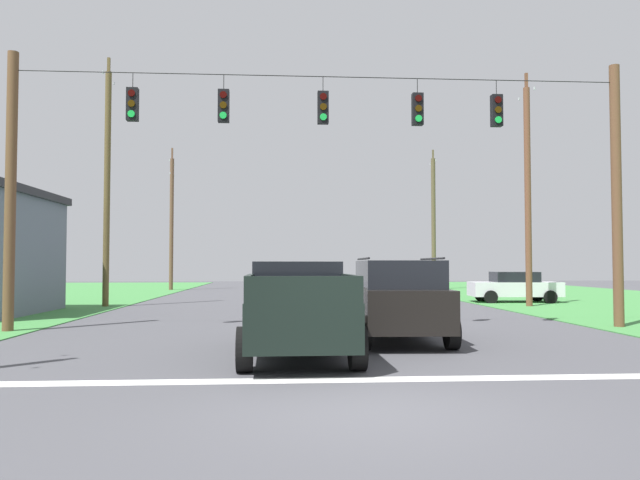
# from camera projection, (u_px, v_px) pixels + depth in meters

# --- Properties ---
(ground_plane) EXTENTS (120.00, 120.00, 0.00)m
(ground_plane) POSITION_uv_depth(u_px,v_px,m) (370.00, 410.00, 7.84)
(ground_plane) COLOR #47474C
(stop_bar_stripe) EXTENTS (15.29, 0.45, 0.01)m
(stop_bar_stripe) POSITION_uv_depth(u_px,v_px,m) (351.00, 380.00, 9.90)
(stop_bar_stripe) COLOR white
(stop_bar_stripe) RESTS_ON ground
(lane_dash_0) EXTENTS (2.50, 0.15, 0.01)m
(lane_dash_0) POSITION_uv_depth(u_px,v_px,m) (324.00, 336.00, 15.88)
(lane_dash_0) COLOR white
(lane_dash_0) RESTS_ON ground
(lane_dash_1) EXTENTS (2.50, 0.15, 0.01)m
(lane_dash_1) POSITION_uv_depth(u_px,v_px,m) (312.00, 315.00, 22.40)
(lane_dash_1) COLOR white
(lane_dash_1) RESTS_ON ground
(lane_dash_2) EXTENTS (2.50, 0.15, 0.01)m
(lane_dash_2) POSITION_uv_depth(u_px,v_px,m) (305.00, 305.00, 28.08)
(lane_dash_2) COLOR white
(lane_dash_2) RESTS_ON ground
(lane_dash_3) EXTENTS (2.50, 0.15, 0.01)m
(lane_dash_3) POSITION_uv_depth(u_px,v_px,m) (301.00, 298.00, 33.94)
(lane_dash_3) COLOR white
(lane_dash_3) RESTS_ON ground
(lane_dash_4) EXTENTS (2.50, 0.15, 0.01)m
(lane_dash_4) POSITION_uv_depth(u_px,v_px,m) (297.00, 291.00, 42.00)
(lane_dash_4) COLOR white
(lane_dash_4) RESTS_ON ground
(overhead_signal_span) EXTENTS (18.03, 0.31, 7.94)m
(overhead_signal_span) POSITION_uv_depth(u_px,v_px,m) (323.00, 174.00, 17.68)
(overhead_signal_span) COLOR brown
(overhead_signal_span) RESTS_ON ground
(pickup_truck) EXTENTS (2.34, 5.43, 1.95)m
(pickup_truck) POSITION_uv_depth(u_px,v_px,m) (297.00, 309.00, 12.64)
(pickup_truck) COLOR black
(pickup_truck) RESTS_ON ground
(suv_black) EXTENTS (2.37, 4.88, 2.05)m
(suv_black) POSITION_uv_depth(u_px,v_px,m) (397.00, 298.00, 15.02)
(suv_black) COLOR black
(suv_black) RESTS_ON ground
(distant_car_crossing_white) EXTENTS (4.42, 2.28, 1.52)m
(distant_car_crossing_white) POSITION_uv_depth(u_px,v_px,m) (514.00, 287.00, 29.87)
(distant_car_crossing_white) COLOR silver
(distant_car_crossing_white) RESTS_ON ground
(utility_pole_mid_right) EXTENTS (0.28, 1.79, 10.55)m
(utility_pole_mid_right) POSITION_uv_depth(u_px,v_px,m) (528.00, 192.00, 27.17)
(utility_pole_mid_right) COLOR brown
(utility_pole_mid_right) RESTS_ON ground
(utility_pole_far_right) EXTENTS (0.32, 1.77, 10.49)m
(utility_pole_far_right) POSITION_uv_depth(u_px,v_px,m) (434.00, 222.00, 45.22)
(utility_pole_far_right) COLOR brown
(utility_pole_far_right) RESTS_ON ground
(utility_pole_mid_left) EXTENTS (0.27, 1.74, 11.19)m
(utility_pole_mid_left) POSITION_uv_depth(u_px,v_px,m) (107.00, 184.00, 26.99)
(utility_pole_mid_left) COLOR brown
(utility_pole_mid_left) RESTS_ON ground
(utility_pole_far_left) EXTENTS (0.29, 1.99, 10.46)m
(utility_pole_far_left) POSITION_uv_depth(u_px,v_px,m) (172.00, 220.00, 44.37)
(utility_pole_far_left) COLOR brown
(utility_pole_far_left) RESTS_ON ground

